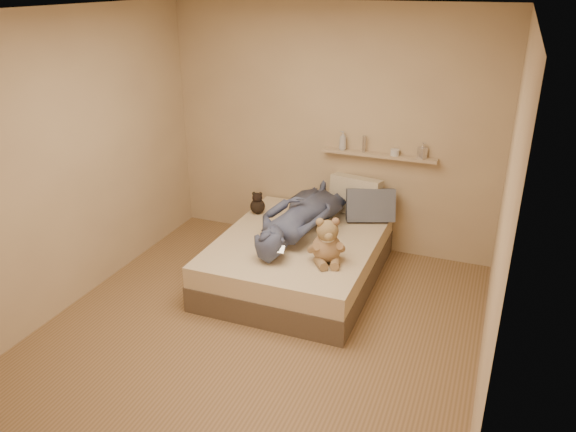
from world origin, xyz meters
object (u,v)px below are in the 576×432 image
at_px(teddy_bear, 327,244).
at_px(person, 303,213).
at_px(dark_plush, 258,204).
at_px(bed, 298,259).
at_px(wall_shelf, 379,155).
at_px(pillow_cream, 355,195).
at_px(game_console, 275,249).
at_px(pillow_grey, 370,205).

height_order(teddy_bear, person, teddy_bear).
xyz_separation_m(dark_plush, person, (0.61, -0.26, 0.09)).
height_order(bed, wall_shelf, wall_shelf).
relative_size(dark_plush, pillow_cream, 0.45).
bearing_deg(teddy_bear, game_console, -152.52).
bearing_deg(game_console, pillow_grey, 66.66).
distance_m(bed, wall_shelf, 1.38).
height_order(game_console, person, person).
relative_size(person, wall_shelf, 1.40).
height_order(bed, game_console, game_console).
distance_m(dark_plush, wall_shelf, 1.38).
relative_size(teddy_bear, pillow_cream, 0.79).
distance_m(pillow_cream, wall_shelf, 0.50).
height_order(pillow_cream, wall_shelf, wall_shelf).
xyz_separation_m(bed, pillow_cream, (0.34, 0.83, 0.43)).
height_order(pillow_grey, wall_shelf, wall_shelf).
height_order(dark_plush, pillow_grey, pillow_grey).
bearing_deg(dark_plush, pillow_grey, 12.42).
height_order(game_console, wall_shelf, wall_shelf).
bearing_deg(teddy_bear, person, 127.91).
height_order(teddy_bear, wall_shelf, wall_shelf).
relative_size(game_console, wall_shelf, 0.15).
height_order(game_console, teddy_bear, teddy_bear).
distance_m(person, wall_shelf, 1.03).
height_order(bed, teddy_bear, teddy_bear).
bearing_deg(bed, pillow_cream, 67.66).
bearing_deg(bed, game_console, -90.71).
bearing_deg(teddy_bear, dark_plush, 142.38).
bearing_deg(wall_shelf, pillow_grey, -92.12).
relative_size(game_console, pillow_grey, 0.37).
bearing_deg(bed, wall_shelf, 58.82).
distance_m(dark_plush, pillow_grey, 1.20).
xyz_separation_m(teddy_bear, pillow_grey, (0.14, 1.06, -0.01)).
height_order(teddy_bear, pillow_grey, teddy_bear).
bearing_deg(wall_shelf, game_console, -110.48).
xyz_separation_m(teddy_bear, person, (-0.42, 0.54, 0.02)).
relative_size(bed, person, 1.13).
distance_m(teddy_bear, dark_plush, 1.31).
relative_size(teddy_bear, wall_shelf, 0.36).
height_order(game_console, pillow_cream, pillow_cream).
bearing_deg(person, wall_shelf, -121.52).
relative_size(bed, game_console, 10.40).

